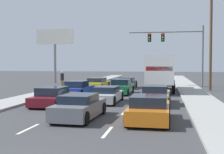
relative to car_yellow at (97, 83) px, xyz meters
The scene contains 18 objects.
ground_plane 3.64m from the car_yellow, 18.80° to the right, with size 140.00×140.00×0.00m, color #3D3D3F.
sidewalk_right 11.69m from the car_yellow, 31.82° to the right, with size 2.54×80.00×0.14m, color #9E9E99.
sidewalk_left 6.92m from the car_yellow, 116.80° to the right, with size 2.54×80.00×0.14m, color #9E9E99.
lane_markings 4.49m from the car_yellow, 40.11° to the right, with size 3.54×57.00×0.01m.
car_yellow is the anchor object (origin of this frame).
car_blue 7.03m from the car_yellow, 91.14° to the right, with size 1.99×4.52×1.25m.
car_maroon 13.47m from the car_yellow, 89.31° to the right, with size 1.93×4.68×1.23m.
car_black 3.34m from the car_yellow, 15.54° to the left, with size 1.88×4.59×1.23m.
car_green 6.34m from the car_yellow, 57.12° to the right, with size 1.96×4.46×1.34m.
car_silver 11.95m from the car_yellow, 73.97° to the right, with size 1.94×4.30×1.14m.
car_gray 18.05m from the car_yellow, 79.85° to the right, with size 1.96×4.29×1.24m.
box_truck 7.64m from the car_yellow, 21.15° to the right, with size 2.83×8.70×3.45m.
car_tan 13.57m from the car_yellow, 60.12° to the right, with size 2.04×4.65×1.28m.
car_orange 19.08m from the car_yellow, 69.62° to the right, with size 2.01×4.25×1.26m.
traffic_signal_mast 10.27m from the car_yellow, 26.45° to the left, with size 8.74×0.69×7.21m.
utility_pole_mid 12.81m from the car_yellow, ahead, with size 1.80×0.28×10.17m.
roadside_billboard 12.18m from the car_yellow, 135.48° to the left, with size 5.40×0.36×7.54m.
pedestrian_near_corner 3.90m from the car_yellow, 153.87° to the right, with size 0.38×0.38×1.78m.
Camera 1 is at (3.95, -5.80, 2.76)m, focal length 47.57 mm.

